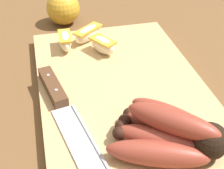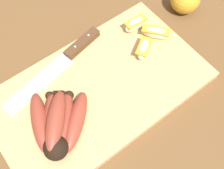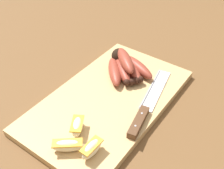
{
  "view_description": "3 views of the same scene",
  "coord_description": "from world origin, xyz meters",
  "views": [
    {
      "loc": [
        0.4,
        -0.12,
        0.35
      ],
      "look_at": [
        0.02,
        -0.03,
        0.06
      ],
      "focal_mm": 52.66,
      "sensor_mm": 36.0,
      "label": 1
    },
    {
      "loc": [
        0.15,
        0.25,
        0.57
      ],
      "look_at": [
        -0.02,
        0.02,
        0.04
      ],
      "focal_mm": 45.02,
      "sensor_mm": 36.0,
      "label": 2
    },
    {
      "loc": [
        -0.44,
        -0.33,
        0.53
      ],
      "look_at": [
        0.01,
        -0.0,
        0.06
      ],
      "focal_mm": 44.75,
      "sensor_mm": 36.0,
      "label": 3
    }
  ],
  "objects": [
    {
      "name": "chefs_knife",
      "position": [
        0.01,
        -0.11,
        0.03
      ],
      "size": [
        0.28,
        0.08,
        0.02
      ],
      "color": "silver",
      "rests_on": "cutting_board"
    },
    {
      "name": "apple_wedge_far",
      "position": [
        -0.19,
        -0.03,
        0.04
      ],
      "size": [
        0.06,
        0.07,
        0.03
      ],
      "color": "#F4E5C1",
      "rests_on": "cutting_board"
    },
    {
      "name": "apple_wedge_middle",
      "position": [
        -0.17,
        -0.08,
        0.04
      ],
      "size": [
        0.06,
        0.03,
        0.03
      ],
      "color": "#F4E5C1",
      "rests_on": "cutting_board"
    },
    {
      "name": "banana_bunch",
      "position": [
        0.12,
        0.03,
        0.04
      ],
      "size": [
        0.16,
        0.16,
        0.06
      ],
      "color": "black",
      "rests_on": "cutting_board"
    },
    {
      "name": "ground_plane",
      "position": [
        0.0,
        0.0,
        0.0
      ],
      "size": [
        6.0,
        6.0,
        0.0
      ],
      "primitive_type": "plane",
      "color": "brown"
    },
    {
      "name": "cutting_board",
      "position": [
        -0.0,
        -0.0,
        0.01
      ],
      "size": [
        0.48,
        0.28,
        0.02
      ],
      "primitive_type": "cube",
      "color": "tan",
      "rests_on": "ground_plane"
    },
    {
      "name": "apple_wedge_near",
      "position": [
        -0.14,
        -0.01,
        0.04
      ],
      "size": [
        0.06,
        0.05,
        0.03
      ],
      "color": "#F4E5C1",
      "rests_on": "cutting_board"
    }
  ]
}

